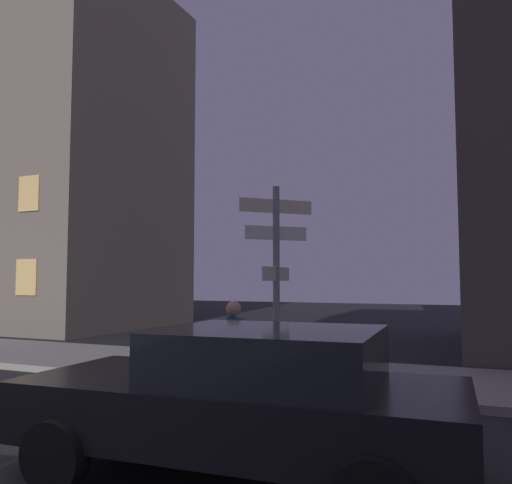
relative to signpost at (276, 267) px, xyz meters
name	(u,v)px	position (x,y,z in m)	size (l,w,h in m)	color
sidewalk_kerb	(256,371)	(-0.98, 1.36, -2.07)	(40.00, 3.34, 0.14)	gray
signpost	(276,267)	(0.00, 0.00, 0.00)	(1.00, 1.22, 3.42)	gray
car_side_parked	(248,397)	(1.17, -3.75, -1.38)	(4.51, 2.31, 1.43)	black
cyclist	(236,362)	(0.08, -1.76, -1.39)	(1.81, 0.37, 1.61)	black
building_left_block	(46,160)	(-14.02, 8.34, 4.97)	(10.21, 8.00, 14.22)	#6B6056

